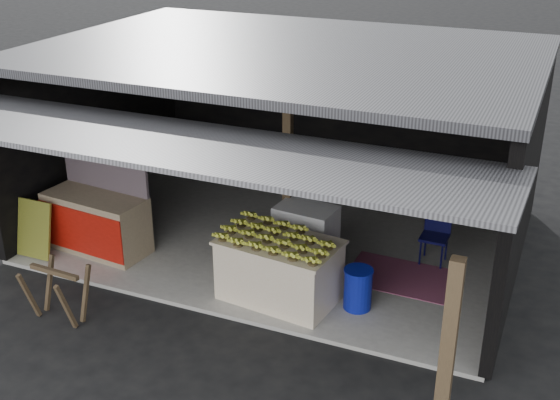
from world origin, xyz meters
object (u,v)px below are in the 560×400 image
at_px(banana_table, 279,270).
at_px(sawhorse, 57,289).
at_px(neighbor_stall, 97,220).
at_px(white_crate, 306,237).
at_px(plastic_chair, 436,230).
at_px(water_barrel, 358,290).

xyz_separation_m(banana_table, sawhorse, (-2.43, -1.51, -0.03)).
relative_size(banana_table, neighbor_stall, 1.01).
bearing_deg(white_crate, sawhorse, -128.53).
relative_size(white_crate, plastic_chair, 1.12).
height_order(water_barrel, plastic_chair, plastic_chair).
bearing_deg(banana_table, sawhorse, -141.44).
bearing_deg(neighbor_stall, white_crate, 19.47).
bearing_deg(plastic_chair, water_barrel, -109.95).
height_order(white_crate, plastic_chair, white_crate).
xyz_separation_m(banana_table, white_crate, (-0.01, 0.98, 0.04)).
xyz_separation_m(neighbor_stall, sawhorse, (0.66, -1.73, -0.08)).
relative_size(water_barrel, plastic_chair, 0.65).
height_order(banana_table, white_crate, white_crate).
bearing_deg(banana_table, plastic_chair, 54.70).
relative_size(sawhorse, water_barrel, 1.40).
bearing_deg(plastic_chair, neighbor_stall, -159.71).
height_order(banana_table, water_barrel, banana_table).
height_order(neighbor_stall, plastic_chair, neighbor_stall).
height_order(white_crate, sawhorse, white_crate).
relative_size(white_crate, sawhorse, 1.23).
xyz_separation_m(sawhorse, water_barrel, (3.46, 1.70, -0.13)).
bearing_deg(neighbor_stall, plastic_chair, 24.84).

